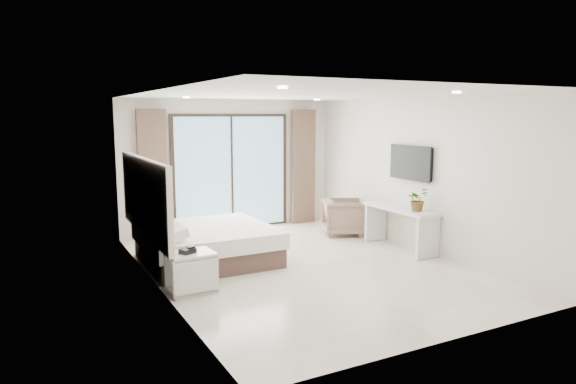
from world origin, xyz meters
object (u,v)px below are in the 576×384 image
Objects in this scene: bed at (206,244)px; nightstand at (191,272)px; armchair at (344,215)px; console_desk at (400,218)px.

nightstand is (-0.66, -1.29, -0.02)m from bed.
nightstand is at bearing 140.24° from armchair.
console_desk is 1.99× the size of armchair.
console_desk is at bearing 3.93° from nightstand.
armchair reaches higher than console_desk.
armchair is at bearing 99.62° from console_desk.
bed reaches higher than nightstand.
console_desk is (3.33, -0.85, 0.26)m from bed.
nightstand is at bearing -173.68° from console_desk.
nightstand is 0.79× the size of armchair.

